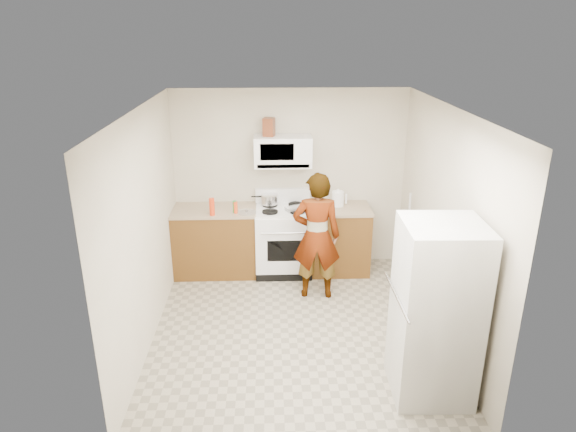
{
  "coord_description": "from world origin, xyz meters",
  "views": [
    {
      "loc": [
        -0.28,
        -5.07,
        3.28
      ],
      "look_at": [
        -0.07,
        0.55,
        1.17
      ],
      "focal_mm": 32.0,
      "sensor_mm": 36.0,
      "label": 1
    }
  ],
  "objects_px": {
    "microwave": "(283,151)",
    "person": "(316,236)",
    "saucepan": "(270,199)",
    "kettle": "(338,199)",
    "fridge": "(436,312)",
    "gas_range": "(283,239)"
  },
  "relations": [
    {
      "from": "microwave",
      "to": "person",
      "type": "distance_m",
      "value": 1.28
    },
    {
      "from": "person",
      "to": "fridge",
      "type": "bearing_deg",
      "value": 119.13
    },
    {
      "from": "fridge",
      "to": "saucepan",
      "type": "relative_size",
      "value": 7.37
    },
    {
      "from": "kettle",
      "to": "fridge",
      "type": "bearing_deg",
      "value": -75.72
    },
    {
      "from": "person",
      "to": "kettle",
      "type": "distance_m",
      "value": 0.9
    },
    {
      "from": "fridge",
      "to": "kettle",
      "type": "distance_m",
      "value": 2.73
    },
    {
      "from": "gas_range",
      "to": "person",
      "type": "distance_m",
      "value": 0.88
    },
    {
      "from": "person",
      "to": "saucepan",
      "type": "height_order",
      "value": "person"
    },
    {
      "from": "saucepan",
      "to": "person",
      "type": "bearing_deg",
      "value": -56.32
    },
    {
      "from": "microwave",
      "to": "person",
      "type": "height_order",
      "value": "microwave"
    },
    {
      "from": "kettle",
      "to": "saucepan",
      "type": "bearing_deg",
      "value": 178.44
    },
    {
      "from": "person",
      "to": "saucepan",
      "type": "xyz_separation_m",
      "value": [
        -0.58,
        0.86,
        0.2
      ]
    },
    {
      "from": "person",
      "to": "kettle",
      "type": "bearing_deg",
      "value": -111.31
    },
    {
      "from": "gas_range",
      "to": "person",
      "type": "bearing_deg",
      "value": -61.35
    },
    {
      "from": "microwave",
      "to": "fridge",
      "type": "distance_m",
      "value": 3.13
    },
    {
      "from": "microwave",
      "to": "person",
      "type": "xyz_separation_m",
      "value": [
        0.39,
        -0.84,
        -0.88
      ]
    },
    {
      "from": "microwave",
      "to": "fridge",
      "type": "xyz_separation_m",
      "value": [
        1.3,
        -2.71,
        -0.85
      ]
    },
    {
      "from": "microwave",
      "to": "kettle",
      "type": "bearing_deg",
      "value": -3.61
    },
    {
      "from": "kettle",
      "to": "saucepan",
      "type": "distance_m",
      "value": 0.94
    },
    {
      "from": "person",
      "to": "fridge",
      "type": "height_order",
      "value": "fridge"
    },
    {
      "from": "gas_range",
      "to": "fridge",
      "type": "bearing_deg",
      "value": -63.28
    },
    {
      "from": "gas_range",
      "to": "saucepan",
      "type": "distance_m",
      "value": 0.58
    }
  ]
}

